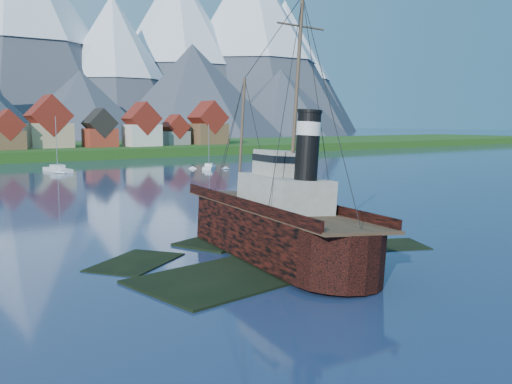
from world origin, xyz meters
TOP-DOWN VIEW (x-y plane):
  - ground at (0.00, 0.00)m, footprint 1400.00×1400.00m
  - shoal at (1.78, 2.15)m, footprint 31.71×21.24m
  - tugboat_wreck at (1.38, 2.47)m, footprint 6.62×28.54m
  - sailboat_d at (43.91, 83.12)m, footprint 6.87×7.75m
  - sailboat_e at (11.37, 97.01)m, footprint 3.78×11.64m

SIDE VIEW (x-z plane):
  - shoal at x=1.78m, z-range -0.92..0.22m
  - ground at x=0.00m, z-range 0.00..0.00m
  - sailboat_d at x=43.91m, z-range -5.41..5.93m
  - sailboat_e at x=11.37m, z-range -6.35..6.93m
  - tugboat_wreck at x=1.38m, z-range -8.46..14.16m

